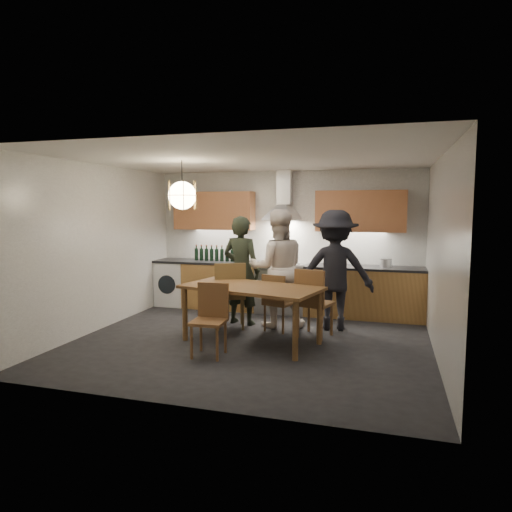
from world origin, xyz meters
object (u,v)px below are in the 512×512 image
(mixing_bowl, at_px, (339,264))
(stock_pot, at_px, (386,263))
(chair_front, at_px, (211,314))
(person_right, at_px, (335,270))
(wine_bottles, at_px, (217,253))
(person_mid, at_px, (278,268))
(dining_table, at_px, (251,293))
(person_left, at_px, (241,270))
(chair_back_left, at_px, (230,291))

(mixing_bowl, bearing_deg, stock_pot, 4.64)
(chair_front, bearing_deg, person_right, 47.77)
(stock_pot, distance_m, wine_bottles, 3.13)
(person_mid, relative_size, mixing_bowl, 7.10)
(person_right, distance_m, wine_bottles, 2.55)
(dining_table, xyz_separation_m, person_right, (1.05, 1.07, 0.22))
(person_left, bearing_deg, person_mid, -167.93)
(chair_back_left, relative_size, chair_front, 1.14)
(stock_pot, height_order, wine_bottles, wine_bottles)
(chair_back_left, xyz_separation_m, mixing_bowl, (1.55, 1.35, 0.32))
(person_left, relative_size, mixing_bowl, 6.69)
(dining_table, height_order, wine_bottles, wine_bottles)
(person_mid, xyz_separation_m, person_right, (0.91, 0.08, -0.01))
(dining_table, height_order, person_left, person_left)
(chair_back_left, distance_m, chair_front, 1.26)
(person_mid, relative_size, stock_pot, 9.58)
(chair_back_left, xyz_separation_m, person_mid, (0.68, 0.39, 0.34))
(chair_back_left, height_order, wine_bottles, wine_bottles)
(chair_front, bearing_deg, person_left, 90.87)
(person_left, distance_m, stock_pot, 2.51)
(mixing_bowl, bearing_deg, person_mid, -132.26)
(dining_table, xyz_separation_m, stock_pot, (1.81, 2.01, 0.25))
(chair_back_left, distance_m, person_left, 0.46)
(chair_back_left, distance_m, mixing_bowl, 2.08)
(chair_front, distance_m, stock_pot, 3.46)
(dining_table, height_order, mixing_bowl, mixing_bowl)
(chair_back_left, bearing_deg, person_right, 175.50)
(chair_front, relative_size, person_left, 0.52)
(chair_front, height_order, person_right, person_right)
(person_left, relative_size, person_right, 0.95)
(wine_bottles, bearing_deg, person_left, -51.34)
(dining_table, xyz_separation_m, mixing_bowl, (1.02, 1.95, 0.21))
(person_right, bearing_deg, dining_table, 37.67)
(person_mid, bearing_deg, wine_bottles, -54.64)
(person_mid, height_order, stock_pot, person_mid)
(person_right, bearing_deg, stock_pot, -136.51)
(chair_back_left, height_order, stock_pot, chair_back_left)
(chair_front, distance_m, person_right, 2.26)
(dining_table, bearing_deg, person_right, 58.90)
(chair_back_left, xyz_separation_m, stock_pot, (2.35, 1.42, 0.36))
(dining_table, xyz_separation_m, person_left, (-0.46, 0.96, 0.17))
(chair_front, height_order, mixing_bowl, mixing_bowl)
(person_right, distance_m, mixing_bowl, 0.88)
(person_mid, relative_size, person_right, 1.01)
(dining_table, relative_size, chair_front, 2.25)
(dining_table, distance_m, person_right, 1.51)
(person_left, xyz_separation_m, mixing_bowl, (1.48, 0.99, 0.04))
(person_right, relative_size, stock_pot, 9.53)
(chair_front, relative_size, wine_bottles, 1.02)
(chair_front, height_order, stock_pot, stock_pot)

